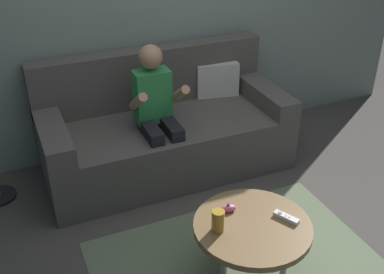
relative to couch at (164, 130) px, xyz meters
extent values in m
plane|color=#4C4742|center=(0.18, -1.21, -0.29)|extent=(8.80, 8.80, 0.00)
cube|color=#56514C|center=(-0.01, -0.06, -0.09)|extent=(1.79, 0.80, 0.41)
cube|color=#56514C|center=(-0.01, 0.26, 0.34)|extent=(1.79, 0.16, 0.44)
cube|color=#56514C|center=(-0.81, -0.06, 0.19)|extent=(0.18, 0.80, 0.14)
cube|color=#56514C|center=(0.80, -0.06, 0.19)|extent=(0.18, 0.80, 0.14)
cube|color=silver|center=(0.52, 0.18, 0.25)|extent=(0.35, 0.19, 0.27)
cylinder|color=black|center=(-0.19, -0.40, -0.09)|extent=(0.08, 0.08, 0.41)
cylinder|color=black|center=(-0.04, -0.40, -0.09)|extent=(0.08, 0.08, 0.41)
cube|color=black|center=(-0.19, -0.25, 0.15)|extent=(0.09, 0.31, 0.09)
cube|color=black|center=(-0.04, -0.25, 0.15)|extent=(0.09, 0.31, 0.09)
cube|color=#33934C|center=(-0.12, -0.10, 0.34)|extent=(0.25, 0.14, 0.37)
cylinder|color=tan|center=(-0.26, -0.23, 0.39)|extent=(0.06, 0.27, 0.21)
cylinder|color=tan|center=(0.03, -0.23, 0.39)|extent=(0.06, 0.27, 0.21)
sphere|color=tan|center=(-0.12, -0.10, 0.63)|extent=(0.16, 0.16, 0.16)
cylinder|color=brown|center=(0.00, -1.31, 0.09)|extent=(0.62, 0.62, 0.04)
cylinder|color=gray|center=(-0.19, -1.37, -0.11)|extent=(0.04, 0.04, 0.37)
cylinder|color=gray|center=(0.19, -1.37, -0.11)|extent=(0.04, 0.04, 0.37)
cylinder|color=gray|center=(0.00, -1.12, -0.11)|extent=(0.04, 0.04, 0.37)
cube|color=white|center=(0.18, -1.35, 0.12)|extent=(0.10, 0.14, 0.02)
cylinder|color=#99999E|center=(0.16, -1.32, 0.14)|extent=(0.02, 0.02, 0.00)
cylinder|color=silver|center=(0.18, -1.35, 0.13)|extent=(0.01, 0.01, 0.00)
cylinder|color=silver|center=(0.18, -1.37, 0.13)|extent=(0.01, 0.01, 0.00)
ellipsoid|color=pink|center=(-0.07, -1.17, 0.13)|extent=(0.10, 0.06, 0.04)
cylinder|color=#4C4C51|center=(-0.07, -1.17, 0.16)|extent=(0.02, 0.02, 0.01)
cylinder|color=#B78C2D|center=(-0.19, -1.29, 0.17)|extent=(0.07, 0.07, 0.12)
camera|label=1|loc=(-1.04, -2.93, 1.71)|focal=44.12mm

